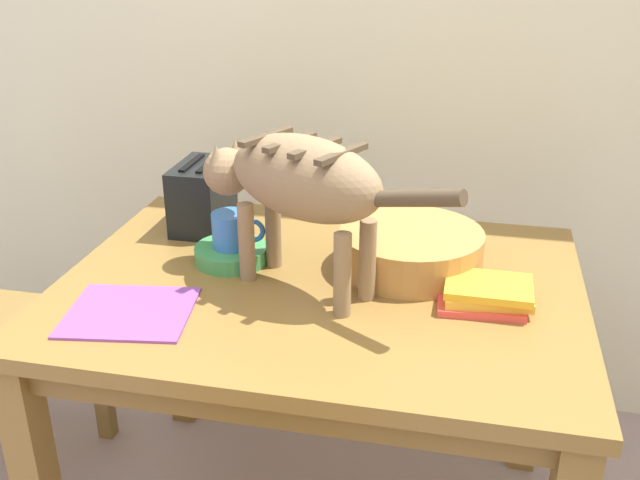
# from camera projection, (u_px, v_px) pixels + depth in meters

# --- Properties ---
(wall_rear) EXTENTS (4.51, 0.11, 2.50)m
(wall_rear) POSITION_uv_depth(u_px,v_px,m) (336.00, 2.00, 2.09)
(wall_rear) COLOR #E8E5C6
(wall_rear) RESTS_ON ground_plane
(dining_table) EXTENTS (1.15, 0.86, 0.73)m
(dining_table) POSITION_uv_depth(u_px,v_px,m) (320.00, 318.00, 1.65)
(dining_table) COLOR brown
(dining_table) RESTS_ON ground_plane
(cat) EXTENTS (0.59, 0.32, 0.34)m
(cat) POSITION_uv_depth(u_px,v_px,m) (297.00, 182.00, 1.50)
(cat) COLOR #8B6F4E
(cat) RESTS_ON dining_table
(saucer_bowl) EXTENTS (0.17, 0.17, 0.04)m
(saucer_bowl) POSITION_uv_depth(u_px,v_px,m) (232.00, 254.00, 1.70)
(saucer_bowl) COLOR #3E944E
(saucer_bowl) RESTS_ON dining_table
(coffee_mug) EXTENTS (0.13, 0.09, 0.08)m
(coffee_mug) POSITION_uv_depth(u_px,v_px,m) (232.00, 230.00, 1.68)
(coffee_mug) COLOR #3473C9
(coffee_mug) RESTS_ON saucer_bowl
(magazine) EXTENTS (0.28, 0.26, 0.01)m
(magazine) POSITION_uv_depth(u_px,v_px,m) (130.00, 312.00, 1.48)
(magazine) COLOR purple
(magazine) RESTS_ON dining_table
(book_stack) EXTENTS (0.20, 0.15, 0.05)m
(book_stack) POSITION_uv_depth(u_px,v_px,m) (485.00, 294.00, 1.51)
(book_stack) COLOR #E4463C
(book_stack) RESTS_ON dining_table
(wicker_basket) EXTENTS (0.33, 0.33, 0.09)m
(wicker_basket) POSITION_uv_depth(u_px,v_px,m) (411.00, 249.00, 1.66)
(wicker_basket) COLOR #B37F41
(wicker_basket) RESTS_ON dining_table
(toaster) EXTENTS (0.12, 0.20, 0.18)m
(toaster) POSITION_uv_depth(u_px,v_px,m) (202.00, 196.00, 1.86)
(toaster) COLOR black
(toaster) RESTS_ON dining_table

